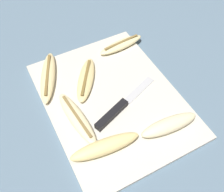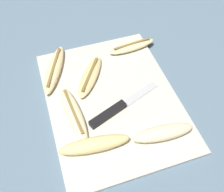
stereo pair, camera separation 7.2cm
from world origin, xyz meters
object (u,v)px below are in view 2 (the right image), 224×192
at_px(banana_cream_curved, 73,113).
at_px(banana_ripe_center, 54,69).
at_px(banana_soft_right, 132,46).
at_px(banana_pale_long, 163,133).
at_px(banana_golden_short, 94,145).
at_px(banana_spotted_left, 90,76).
at_px(knife, 113,111).

distance_m(banana_cream_curved, banana_ripe_center, 0.17).
xyz_separation_m(banana_soft_right, banana_pale_long, (0.32, -0.04, 0.01)).
relative_size(banana_golden_short, banana_ripe_center, 0.91).
distance_m(banana_spotted_left, banana_cream_curved, 0.13).
height_order(banana_cream_curved, banana_ripe_center, banana_ripe_center).
bearing_deg(banana_pale_long, banana_spotted_left, -153.48).
bearing_deg(banana_spotted_left, banana_soft_right, 116.36).
distance_m(banana_golden_short, banana_cream_curved, 0.11).
distance_m(knife, banana_soft_right, 0.25).
xyz_separation_m(banana_cream_curved, banana_pale_long, (0.13, 0.20, 0.01)).
distance_m(knife, banana_cream_curved, 0.11).
height_order(banana_ripe_center, banana_pale_long, banana_pale_long).
height_order(banana_soft_right, banana_pale_long, banana_pale_long).
xyz_separation_m(knife, banana_ripe_center, (-0.20, -0.12, 0.00)).
bearing_deg(banana_ripe_center, banana_soft_right, 94.68).
height_order(banana_spotted_left, banana_soft_right, banana_soft_right).
xyz_separation_m(banana_soft_right, banana_golden_short, (0.30, -0.21, 0.01)).
height_order(banana_golden_short, banana_pale_long, same).
bearing_deg(banana_pale_long, banana_ripe_center, -144.46).
xyz_separation_m(banana_cream_curved, banana_ripe_center, (-0.17, -0.02, 0.00)).
relative_size(banana_spotted_left, banana_golden_short, 0.92).
bearing_deg(knife, banana_pale_long, 20.98).
distance_m(banana_golden_short, banana_pale_long, 0.17).
bearing_deg(banana_pale_long, banana_golden_short, -97.47).
xyz_separation_m(banana_golden_short, banana_ripe_center, (-0.28, -0.05, -0.00)).
bearing_deg(banana_golden_short, knife, 137.64).
xyz_separation_m(banana_golden_short, banana_cream_curved, (-0.11, -0.03, -0.01)).
bearing_deg(banana_cream_curved, banana_soft_right, 128.79).
relative_size(banana_golden_short, banana_cream_curved, 0.94).
xyz_separation_m(banana_soft_right, banana_ripe_center, (0.02, -0.26, 0.00)).
relative_size(banana_spotted_left, banana_pale_long, 1.03).
bearing_deg(knife, banana_spotted_left, 170.49).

